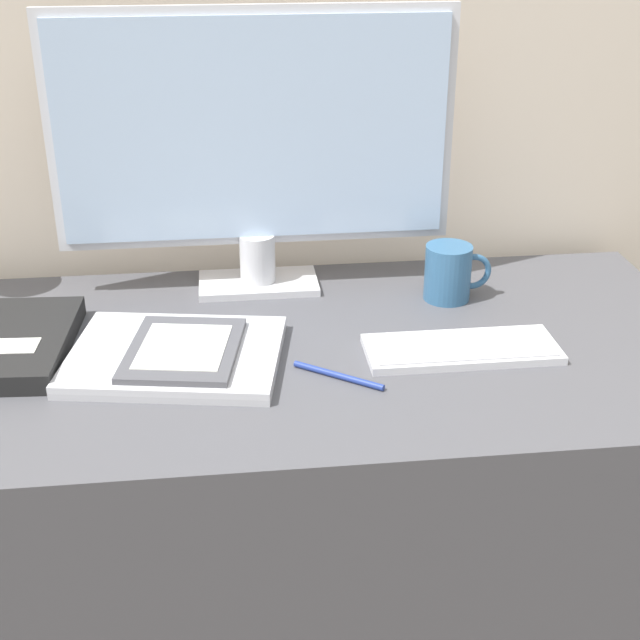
{
  "coord_description": "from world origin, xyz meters",
  "views": [
    {
      "loc": [
        -0.06,
        -0.97,
        1.36
      ],
      "look_at": [
        0.07,
        0.16,
        0.8
      ],
      "focal_mm": 50.0,
      "sensor_mm": 36.0,
      "label": 1
    }
  ],
  "objects_px": {
    "notebook": "(13,343)",
    "coffee_mug": "(449,273)",
    "ereader": "(183,349)",
    "laptop": "(176,356)",
    "pen": "(338,376)",
    "monitor": "(254,144)",
    "keyboard": "(462,349)"
  },
  "relations": [
    {
      "from": "monitor",
      "to": "laptop",
      "type": "relative_size",
      "value": 1.94
    },
    {
      "from": "keyboard",
      "to": "coffee_mug",
      "type": "height_order",
      "value": "coffee_mug"
    },
    {
      "from": "notebook",
      "to": "pen",
      "type": "bearing_deg",
      "value": -15.79
    },
    {
      "from": "monitor",
      "to": "pen",
      "type": "distance_m",
      "value": 0.42
    },
    {
      "from": "monitor",
      "to": "notebook",
      "type": "distance_m",
      "value": 0.48
    },
    {
      "from": "ereader",
      "to": "monitor",
      "type": "bearing_deg",
      "value": 65.77
    },
    {
      "from": "keyboard",
      "to": "ereader",
      "type": "xyz_separation_m",
      "value": [
        -0.4,
        0.01,
        0.02
      ]
    },
    {
      "from": "notebook",
      "to": "coffee_mug",
      "type": "height_order",
      "value": "coffee_mug"
    },
    {
      "from": "coffee_mug",
      "to": "keyboard",
      "type": "bearing_deg",
      "value": -98.16
    },
    {
      "from": "keyboard",
      "to": "ereader",
      "type": "bearing_deg",
      "value": 178.28
    },
    {
      "from": "keyboard",
      "to": "ereader",
      "type": "height_order",
      "value": "ereader"
    },
    {
      "from": "laptop",
      "to": "coffee_mug",
      "type": "relative_size",
      "value": 2.99
    },
    {
      "from": "keyboard",
      "to": "notebook",
      "type": "relative_size",
      "value": 1.05
    },
    {
      "from": "monitor",
      "to": "keyboard",
      "type": "height_order",
      "value": "monitor"
    },
    {
      "from": "monitor",
      "to": "coffee_mug",
      "type": "xyz_separation_m",
      "value": [
        0.31,
        -0.09,
        -0.2
      ]
    },
    {
      "from": "notebook",
      "to": "laptop",
      "type": "bearing_deg",
      "value": -13.16
    },
    {
      "from": "ereader",
      "to": "pen",
      "type": "xyz_separation_m",
      "value": [
        0.21,
        -0.06,
        -0.02
      ]
    },
    {
      "from": "notebook",
      "to": "keyboard",
      "type": "bearing_deg",
      "value": -6.81
    },
    {
      "from": "notebook",
      "to": "coffee_mug",
      "type": "xyz_separation_m",
      "value": [
        0.68,
        0.11,
        0.03
      ]
    },
    {
      "from": "pen",
      "to": "notebook",
      "type": "bearing_deg",
      "value": 164.21
    },
    {
      "from": "laptop",
      "to": "ereader",
      "type": "height_order",
      "value": "ereader"
    },
    {
      "from": "keyboard",
      "to": "notebook",
      "type": "height_order",
      "value": "notebook"
    },
    {
      "from": "ereader",
      "to": "pen",
      "type": "bearing_deg",
      "value": -16.96
    },
    {
      "from": "ereader",
      "to": "coffee_mug",
      "type": "distance_m",
      "value": 0.46
    },
    {
      "from": "ereader",
      "to": "notebook",
      "type": "xyz_separation_m",
      "value": [
        -0.25,
        0.07,
        -0.01
      ]
    },
    {
      "from": "monitor",
      "to": "keyboard",
      "type": "bearing_deg",
      "value": -44.64
    },
    {
      "from": "coffee_mug",
      "to": "ereader",
      "type": "bearing_deg",
      "value": -157.34
    },
    {
      "from": "ereader",
      "to": "notebook",
      "type": "distance_m",
      "value": 0.26
    },
    {
      "from": "laptop",
      "to": "pen",
      "type": "bearing_deg",
      "value": -18.47
    },
    {
      "from": "notebook",
      "to": "ereader",
      "type": "bearing_deg",
      "value": -14.77
    },
    {
      "from": "keyboard",
      "to": "laptop",
      "type": "bearing_deg",
      "value": 176.91
    },
    {
      "from": "notebook",
      "to": "coffee_mug",
      "type": "relative_size",
      "value": 2.4
    }
  ]
}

